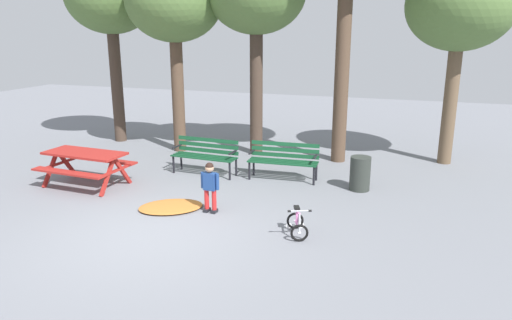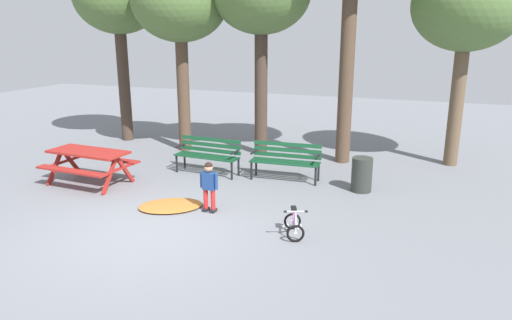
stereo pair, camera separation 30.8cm
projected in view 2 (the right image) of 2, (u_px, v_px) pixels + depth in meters
ground at (149, 231)px, 8.20m from camera, size 36.00×36.00×0.00m
picnic_table at (89, 158)px, 10.57m from camera, size 1.87×1.44×0.79m
park_bench_far_left at (208, 153)px, 11.38m from camera, size 1.62×0.55×0.85m
park_bench_left at (286, 158)px, 10.89m from camera, size 1.62×0.54×0.85m
child_standing at (209, 183)px, 8.93m from camera, size 0.37×0.17×0.98m
kids_bicycle at (294, 224)px, 7.98m from camera, size 0.52×0.63×0.54m
leaf_pile at (171, 206)px, 9.29m from camera, size 1.51×1.38×0.07m
trash_bin at (362, 175)px, 10.14m from camera, size 0.44×0.44×0.74m
tree_left at (180, 3)px, 12.68m from camera, size 2.60×2.60×5.22m
tree_far_right at (467, 7)px, 11.21m from camera, size 2.60×2.60×5.04m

